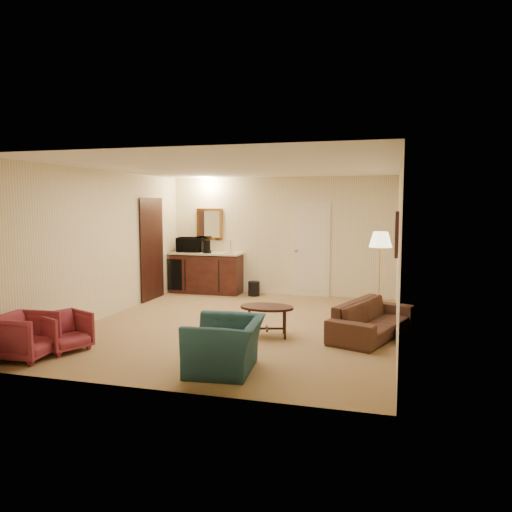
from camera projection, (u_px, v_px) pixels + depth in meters
The scene contains 12 objects.
ground at pixel (240, 325), 8.29m from camera, with size 6.00×6.00×0.00m, color #967C4C.
room_walls at pixel (247, 221), 8.88m from camera, with size 5.02×6.01×2.61m.
wetbar_cabinet at pixel (206, 273), 11.29m from camera, with size 1.64×0.58×0.92m, color #3E1C13.
sofa at pixel (373, 313), 7.59m from camera, with size 1.83×0.53×0.71m, color black.
teal_armchair at pixel (225, 336), 6.01m from camera, with size 0.97×0.63×0.85m, color #214452.
rose_chair_near at pixel (65, 329), 6.85m from camera, with size 0.58×0.54×0.59m, color maroon.
rose_chair_far at pixel (25, 334), 6.47m from camera, with size 0.65×0.61×0.67m, color maroon.
coffee_table at pixel (267, 321), 7.58m from camera, with size 0.82×0.56×0.47m, color black.
floor_lamp at pixel (380, 274), 8.97m from camera, with size 0.41×0.41×1.53m, color gold.
waste_bin at pixel (254, 289), 10.95m from camera, with size 0.25×0.25×0.32m, color black.
microwave at pixel (191, 243), 11.37m from camera, with size 0.60×0.33×0.41m, color black.
coffee_maker at pixel (207, 247), 11.09m from camera, with size 0.16×0.16×0.29m, color black.
Camera 1 is at (2.43, -7.76, 2.02)m, focal length 35.00 mm.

